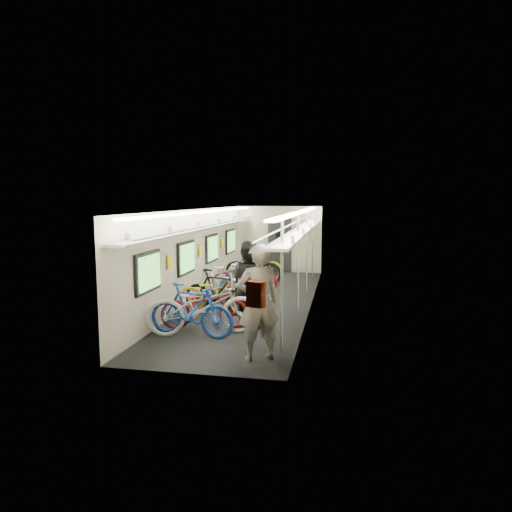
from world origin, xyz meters
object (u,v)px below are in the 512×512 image
at_px(backpack, 256,294).
at_px(passenger_near, 258,302).
at_px(bicycle_1, 191,310).
at_px(passenger_mid, 248,283).
at_px(bicycle_0, 203,306).

bearing_deg(backpack, passenger_near, 117.59).
distance_m(bicycle_1, passenger_mid, 1.42).
bearing_deg(bicycle_0, passenger_mid, -61.48).
bearing_deg(passenger_near, bicycle_1, -58.50).
bearing_deg(bicycle_0, passenger_near, -151.84).
height_order(passenger_near, backpack, passenger_near).
relative_size(bicycle_1, passenger_mid, 0.98).
bearing_deg(bicycle_0, bicycle_1, 115.96).
bearing_deg(backpack, bicycle_0, 145.81).
relative_size(bicycle_0, backpack, 5.80).
bearing_deg(bicycle_0, backpack, -164.63).
bearing_deg(bicycle_1, bicycle_0, -35.79).
height_order(bicycle_1, passenger_near, passenger_near).
relative_size(passenger_near, backpack, 5.13).
height_order(passenger_near, passenger_mid, passenger_near).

